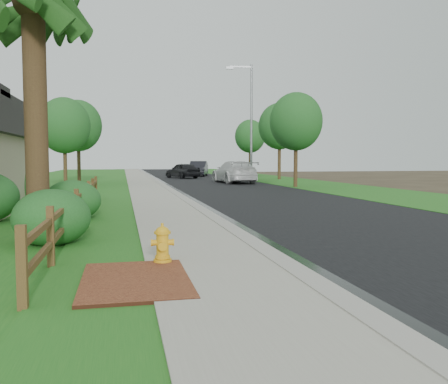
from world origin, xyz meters
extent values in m
plane|color=#342B1C|center=(0.00, 0.00, 0.00)|extent=(120.00, 120.00, 0.00)
cube|color=black|center=(4.60, 35.00, 0.01)|extent=(8.00, 90.00, 0.02)
cube|color=#99948B|center=(0.40, 35.00, 0.06)|extent=(0.40, 90.00, 0.12)
cube|color=black|center=(0.75, 35.00, 0.02)|extent=(0.50, 90.00, 0.00)
cube|color=#9E9889|center=(-0.90, 35.00, 0.05)|extent=(2.20, 90.00, 0.10)
cube|color=#1D5F1B|center=(-2.80, 35.00, 0.03)|extent=(1.60, 90.00, 0.06)
cube|color=#1D5F1B|center=(-8.00, 35.00, 0.02)|extent=(9.00, 90.00, 0.04)
cube|color=#1D5F1B|center=(11.50, 35.00, 0.02)|extent=(6.00, 90.00, 0.04)
cube|color=brown|center=(-2.20, -1.00, 0.06)|extent=(1.60, 2.40, 0.11)
cube|color=#462B17|center=(-3.60, -2.00, 0.55)|extent=(0.12, 0.12, 1.10)
cube|color=#462B17|center=(-3.60, 0.40, 0.55)|extent=(0.12, 0.12, 1.10)
cube|color=#462B17|center=(-3.60, 2.80, 0.55)|extent=(0.12, 0.12, 1.10)
cube|color=#462B17|center=(-3.60, 5.20, 0.55)|extent=(0.12, 0.12, 1.10)
cube|color=#462B17|center=(-3.60, 7.60, 0.55)|extent=(0.12, 0.12, 1.10)
cube|color=#462B17|center=(-3.60, 10.00, 0.55)|extent=(0.12, 0.12, 1.10)
cube|color=#462B17|center=(-3.60, 12.40, 0.55)|extent=(0.12, 0.12, 1.10)
cube|color=#462B17|center=(-3.60, 14.80, 0.55)|extent=(0.12, 0.12, 1.10)
cube|color=#462B17|center=(-3.60, -0.80, 0.45)|extent=(0.08, 2.35, 0.10)
cube|color=#462B17|center=(-3.60, -0.80, 0.85)|extent=(0.08, 2.35, 0.10)
cube|color=#462B17|center=(-3.60, 1.60, 0.45)|extent=(0.08, 2.35, 0.10)
cube|color=#462B17|center=(-3.60, 1.60, 0.85)|extent=(0.08, 2.35, 0.10)
cube|color=#462B17|center=(-3.60, 4.00, 0.45)|extent=(0.08, 2.35, 0.10)
cube|color=#462B17|center=(-3.60, 4.00, 0.85)|extent=(0.08, 2.35, 0.10)
cube|color=#462B17|center=(-3.60, 6.40, 0.45)|extent=(0.08, 2.35, 0.10)
cube|color=#462B17|center=(-3.60, 6.40, 0.85)|extent=(0.08, 2.35, 0.10)
cube|color=#462B17|center=(-3.60, 8.80, 0.45)|extent=(0.08, 2.35, 0.10)
cube|color=#462B17|center=(-3.60, 8.80, 0.85)|extent=(0.08, 2.35, 0.10)
cube|color=#462B17|center=(-3.60, 11.20, 0.45)|extent=(0.08, 2.35, 0.10)
cube|color=#462B17|center=(-3.60, 11.20, 0.85)|extent=(0.08, 2.35, 0.10)
cube|color=#462B17|center=(-3.60, 13.60, 0.45)|extent=(0.08, 2.35, 0.10)
cube|color=#462B17|center=(-3.60, 13.60, 0.85)|extent=(0.08, 2.35, 0.10)
cylinder|color=#332115|center=(-4.30, 3.50, 2.75)|extent=(0.52, 0.52, 5.50)
sphere|color=#332115|center=(-4.30, 3.50, 5.50)|extent=(0.90, 0.90, 0.90)
cylinder|color=yellow|center=(-1.70, 0.10, 0.13)|extent=(0.32, 0.32, 0.06)
cylinder|color=yellow|center=(-1.70, 0.10, 0.38)|extent=(0.22, 0.22, 0.49)
cylinder|color=yellow|center=(-1.70, 0.10, 0.19)|extent=(0.26, 0.26, 0.05)
cylinder|color=yellow|center=(-1.70, 0.10, 0.63)|extent=(0.29, 0.29, 0.05)
ellipsoid|color=yellow|center=(-1.70, 0.10, 0.64)|extent=(0.23, 0.23, 0.18)
cylinder|color=yellow|center=(-1.70, 0.10, 0.76)|extent=(0.05, 0.05, 0.07)
cylinder|color=yellow|center=(-1.71, -0.04, 0.41)|extent=(0.15, 0.12, 0.14)
cylinder|color=yellow|center=(-1.86, 0.11, 0.45)|extent=(0.13, 0.12, 0.11)
cylinder|color=yellow|center=(-1.54, 0.10, 0.45)|extent=(0.13, 0.12, 0.11)
imported|color=silver|center=(6.28, 28.33, 0.88)|extent=(2.84, 6.08, 1.72)
imported|color=black|center=(3.43, 38.38, 0.78)|extent=(3.40, 4.79, 1.51)
imported|color=black|center=(5.80, 43.41, 0.85)|extent=(2.99, 5.32, 1.66)
cylinder|color=gray|center=(8.70, 32.03, 5.04)|extent=(0.20, 0.20, 10.08)
cube|color=gray|center=(7.81, 32.15, 9.86)|extent=(2.02, 0.40, 0.13)
cube|color=gray|center=(6.81, 32.28, 9.74)|extent=(0.64, 0.33, 0.20)
ellipsoid|color=brown|center=(-4.72, 8.10, 0.41)|extent=(1.40, 1.17, 0.82)
ellipsoid|color=#1E4E1C|center=(-3.90, 2.71, 0.63)|extent=(1.95, 1.95, 1.25)
ellipsoid|color=#1E4E1C|center=(-3.90, 7.08, 0.63)|extent=(2.25, 2.25, 1.26)
ellipsoid|color=#1E4E1C|center=(-6.50, 12.01, 0.84)|extent=(2.99, 2.99, 1.69)
cylinder|color=#332115|center=(-6.09, 24.90, 1.80)|extent=(0.25, 0.25, 3.61)
ellipsoid|color=#1E4E1C|center=(-6.09, 24.90, 4.12)|extent=(3.37, 3.37, 3.71)
cylinder|color=#332115|center=(9.00, 21.92, 1.93)|extent=(0.26, 0.26, 3.85)
ellipsoid|color=#1E4E1C|center=(9.00, 21.92, 4.40)|extent=(3.52, 3.52, 3.87)
cylinder|color=#332115|center=(-5.68, 30.36, 1.96)|extent=(0.27, 0.27, 3.93)
ellipsoid|color=#1E4E1C|center=(-5.68, 30.36, 4.49)|extent=(3.62, 3.62, 3.99)
cylinder|color=#332115|center=(11.85, 33.68, 2.15)|extent=(0.30, 0.30, 4.30)
ellipsoid|color=#1E4E1C|center=(11.85, 33.68, 4.92)|extent=(3.89, 3.89, 4.28)
cylinder|color=#332115|center=(12.17, 45.22, 1.99)|extent=(0.27, 0.27, 3.97)
ellipsoid|color=#1E4E1C|center=(12.17, 45.22, 4.54)|extent=(3.51, 3.51, 3.86)
camera|label=1|loc=(-2.37, -8.16, 1.91)|focal=38.00mm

